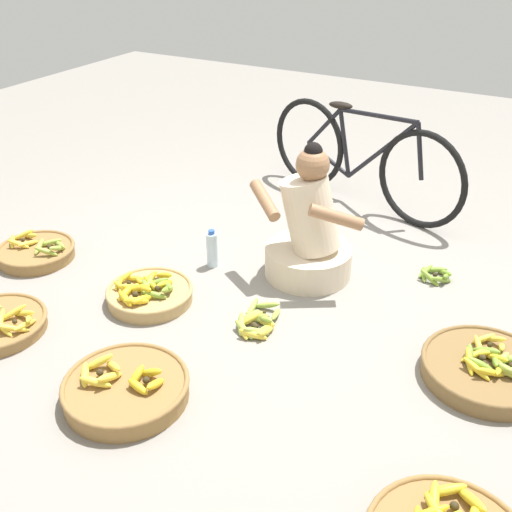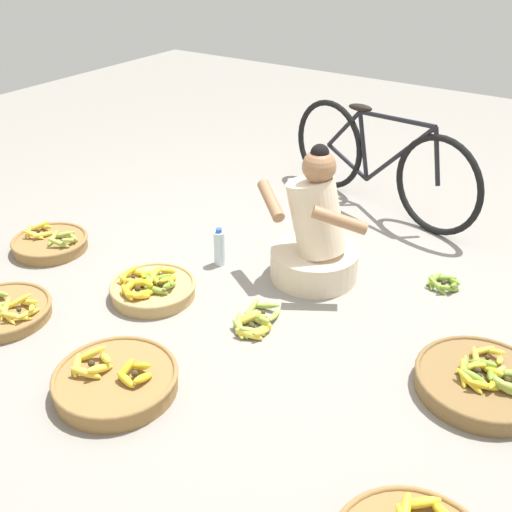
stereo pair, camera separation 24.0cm
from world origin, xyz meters
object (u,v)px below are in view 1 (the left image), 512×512
loose_bananas_front_center (435,275)px  banana_basket_mid_left (126,388)px  vendor_woman_front (309,235)px  banana_basket_front_left (149,293)px  water_bottle (212,249)px  loose_bananas_back_right (256,323)px  bicycle_leaning (361,158)px  banana_basket_back_center (36,251)px  banana_basket_near_vendor (487,368)px

loose_bananas_front_center → banana_basket_mid_left: bearing=-119.3°
vendor_woman_front → banana_basket_front_left: 0.98m
vendor_woman_front → water_bottle: 0.61m
loose_bananas_back_right → water_bottle: 0.71m
bicycle_leaning → water_bottle: bicycle_leaning is taller
banana_basket_back_center → banana_basket_near_vendor: banana_basket_near_vendor is taller
bicycle_leaning → banana_basket_near_vendor: (1.24, -1.57, -0.30)m
vendor_woman_front → water_bottle: (-0.56, -0.19, -0.15)m
banana_basket_near_vendor → loose_bananas_back_right: size_ratio=1.71×
bicycle_leaning → loose_bananas_front_center: size_ratio=7.56×
water_bottle → bicycle_leaning: bearing=71.0°
vendor_woman_front → banana_basket_back_center: size_ratio=1.72×
loose_bananas_front_center → water_bottle: (-1.25, -0.51, 0.09)m
vendor_woman_front → loose_bananas_back_right: size_ratio=2.34×
loose_bananas_front_center → banana_basket_front_left: bearing=-142.9°
banana_basket_front_left → water_bottle: (0.10, 0.51, 0.06)m
banana_basket_near_vendor → banana_basket_mid_left: bearing=-146.4°
loose_bananas_back_right → water_bottle: water_bottle is taller
vendor_woman_front → banana_basket_back_center: bearing=-157.5°
banana_basket_near_vendor → vendor_woman_front: bearing=158.2°
banana_basket_mid_left → banana_basket_front_left: bearing=119.9°
bicycle_leaning → loose_bananas_front_center: (0.80, -0.80, -0.33)m
banana_basket_back_center → loose_bananas_back_right: (1.57, 0.03, -0.02)m
banana_basket_near_vendor → loose_bananas_back_right: bearing=-171.3°
banana_basket_back_center → banana_basket_mid_left: (1.32, -0.73, 0.01)m
banana_basket_mid_left → water_bottle: water_bottle is taller
loose_bananas_back_right → banana_basket_back_center: bearing=-179.1°
banana_basket_mid_left → water_bottle: 1.22m
loose_bananas_front_center → loose_bananas_back_right: bearing=-126.4°
vendor_woman_front → loose_bananas_back_right: vendor_woman_front is taller
banana_basket_front_left → loose_bananas_back_right: banana_basket_front_left is taller
banana_basket_mid_left → loose_bananas_front_center: banana_basket_mid_left is taller
bicycle_leaning → banana_basket_mid_left: bearing=-93.6°
vendor_woman_front → banana_basket_mid_left: (-0.26, -1.38, -0.21)m
banana_basket_front_left → loose_bananas_back_right: bearing=6.3°
banana_basket_near_vendor → loose_bananas_back_right: banana_basket_near_vendor is taller
banana_basket_back_center → loose_bananas_front_center: bearing=23.2°
bicycle_leaning → loose_bananas_front_center: bicycle_leaning is taller
banana_basket_near_vendor → water_bottle: bearing=171.2°
loose_bananas_front_center → loose_bananas_back_right: loose_bananas_back_right is taller
banana_basket_front_left → banana_basket_back_center: banana_basket_front_left is taller
bicycle_leaning → loose_bananas_back_right: size_ratio=4.62×
banana_basket_front_left → loose_bananas_back_right: size_ratio=1.38×
vendor_woman_front → banana_basket_back_center: vendor_woman_front is taller
loose_bananas_front_center → water_bottle: size_ratio=0.88×
vendor_woman_front → water_bottle: size_ratio=3.38×
banana_basket_front_left → water_bottle: 0.52m
vendor_woman_front → banana_basket_mid_left: size_ratio=1.44×
vendor_woman_front → bicycle_leaning: (-0.10, 1.12, 0.09)m
banana_basket_near_vendor → banana_basket_mid_left: 1.68m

